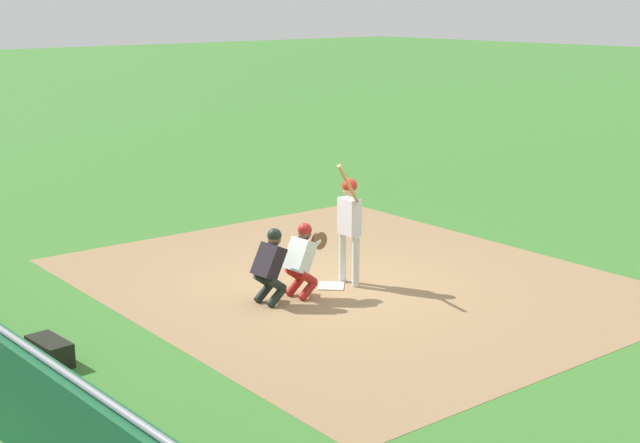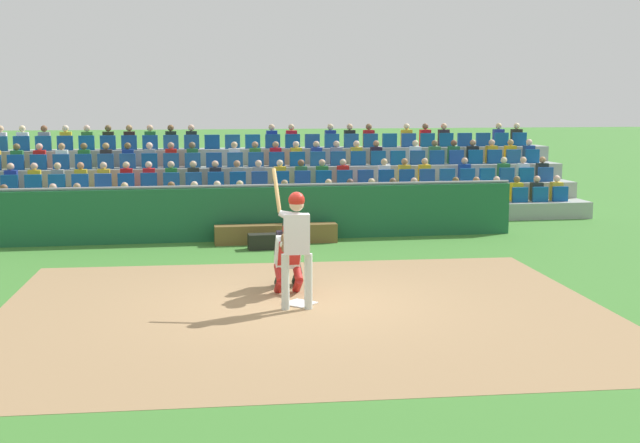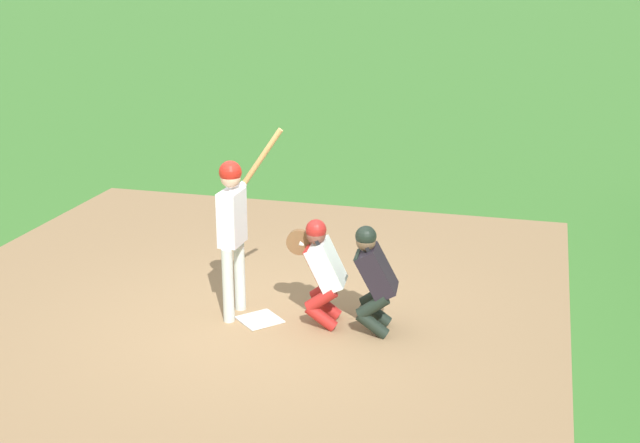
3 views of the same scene
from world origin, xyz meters
name	(u,v)px [view 2 (image 2 of 3)]	position (x,y,z in m)	size (l,w,h in m)	color
ground_plane	(300,304)	(0.00, 0.00, 0.00)	(160.00, 160.00, 0.00)	#3E7B30
infield_dirt_patch	(304,311)	(0.00, 0.50, 0.00)	(9.65, 8.04, 0.01)	#9A7953
home_plate_marker	(300,303)	(0.00, 0.00, 0.02)	(0.44, 0.44, 0.02)	white
batter_at_plate	(296,236)	(0.10, 0.32, 1.19)	(0.58, 0.68, 2.23)	silver
catcher_crouching	(288,253)	(0.09, -0.72, 0.71)	(0.48, 0.73, 1.28)	#B0221E
home_plate_umpire	(288,248)	(0.01, -1.33, 0.69)	(0.48, 0.50, 1.27)	black
dugout_wall	(261,213)	(0.00, -6.45, 0.64)	(12.35, 0.24, 1.33)	#1B5D35
dugout_bench	(276,234)	(-0.30, -5.90, 0.22)	(2.84, 0.40, 0.44)	brown
water_bottle_on_bench	(286,219)	(-0.53, -5.94, 0.57)	(0.07, 0.07, 0.25)	#DD4528
equipment_duffel_bag	(265,241)	(0.02, -5.17, 0.17)	(0.77, 0.36, 0.34)	black
bleacher_stand	(245,189)	(0.01, -10.87, 0.75)	(19.01, 4.00, 2.57)	#969E9A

